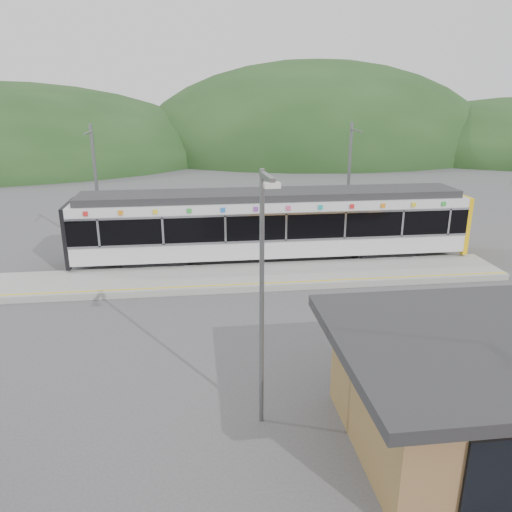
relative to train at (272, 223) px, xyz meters
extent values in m
plane|color=#4C4C4F|center=(-2.17, -6.00, -2.06)|extent=(120.00, 120.00, 0.00)
ellipsoid|color=#1E3D19|center=(13.83, 48.00, -2.06)|extent=(52.00, 39.00, 26.00)
cube|color=#9E9E99|center=(-2.17, -2.70, -1.91)|extent=(26.00, 3.20, 0.30)
cube|color=yellow|center=(-2.17, -4.00, -1.76)|extent=(26.00, 0.10, 0.01)
cube|color=black|center=(-6.02, 0.00, -1.76)|extent=(3.20, 2.20, 0.56)
cube|color=black|center=(5.98, 0.00, -1.76)|extent=(3.20, 2.20, 0.56)
cube|color=silver|center=(-0.02, 0.00, -1.02)|extent=(20.00, 2.90, 0.92)
cube|color=black|center=(-0.02, 0.00, 0.16)|extent=(20.00, 2.96, 1.45)
cube|color=silver|center=(-0.02, -1.50, -0.51)|extent=(20.00, 0.05, 0.10)
cube|color=silver|center=(-0.02, -1.50, 0.84)|extent=(20.00, 0.05, 0.10)
cube|color=silver|center=(-0.02, 0.00, 1.11)|extent=(20.00, 2.90, 0.45)
cube|color=#2D2D30|center=(-0.02, 0.00, 1.52)|extent=(19.40, 2.50, 0.36)
cube|color=yellow|center=(10.10, 0.00, -0.16)|extent=(0.24, 2.92, 3.00)
cube|color=black|center=(-10.12, 0.00, -0.16)|extent=(0.20, 2.92, 3.00)
cube|color=silver|center=(-8.52, -1.50, 0.16)|extent=(0.10, 0.05, 1.35)
cube|color=silver|center=(-5.52, -1.50, 0.16)|extent=(0.10, 0.05, 1.35)
cube|color=silver|center=(-2.52, -1.50, 0.16)|extent=(0.10, 0.05, 1.35)
cube|color=silver|center=(0.48, -1.50, 0.16)|extent=(0.10, 0.05, 1.35)
cube|color=silver|center=(3.48, -1.50, 0.16)|extent=(0.10, 0.05, 1.35)
cube|color=silver|center=(6.48, -1.50, 0.16)|extent=(0.10, 0.05, 1.35)
cube|color=silver|center=(8.98, -1.50, 0.16)|extent=(0.10, 0.05, 1.35)
cube|color=red|center=(-9.02, -1.49, 1.12)|extent=(0.22, 0.04, 0.22)
cube|color=orange|center=(-7.42, -1.49, 1.12)|extent=(0.22, 0.04, 0.22)
cube|color=yellow|center=(-5.82, -1.49, 1.12)|extent=(0.22, 0.04, 0.22)
cube|color=green|center=(-4.22, -1.49, 1.12)|extent=(0.22, 0.04, 0.22)
cube|color=blue|center=(-2.62, -1.49, 1.12)|extent=(0.22, 0.04, 0.22)
cube|color=purple|center=(-1.02, -1.49, 1.12)|extent=(0.22, 0.04, 0.22)
cube|color=#E54C8C|center=(0.58, -1.49, 1.12)|extent=(0.22, 0.04, 0.22)
cube|color=#19A5A5|center=(2.18, -1.49, 1.12)|extent=(0.22, 0.04, 0.22)
cube|color=red|center=(3.78, -1.49, 1.12)|extent=(0.22, 0.04, 0.22)
cube|color=orange|center=(5.38, -1.49, 1.12)|extent=(0.22, 0.04, 0.22)
cube|color=yellow|center=(6.98, -1.49, 1.12)|extent=(0.22, 0.04, 0.22)
cube|color=green|center=(8.58, -1.49, 1.12)|extent=(0.22, 0.04, 0.22)
cylinder|color=slate|center=(-9.17, 2.60, 1.44)|extent=(0.18, 0.18, 7.00)
cube|color=slate|center=(-9.17, 1.80, 4.54)|extent=(0.08, 1.80, 0.08)
cylinder|color=slate|center=(4.83, 2.60, 1.44)|extent=(0.18, 0.18, 7.00)
cube|color=slate|center=(4.83, 1.80, 4.54)|extent=(0.08, 1.80, 0.08)
cube|color=black|center=(1.83, -17.55, -0.96)|extent=(1.40, 0.08, 2.20)
cylinder|color=slate|center=(-2.35, -13.44, 1.37)|extent=(0.12, 0.12, 6.88)
cube|color=slate|center=(-2.35, -13.96, 4.70)|extent=(0.20, 1.15, 0.12)
cube|color=silver|center=(-2.35, -14.47, 4.61)|extent=(0.36, 0.20, 0.12)
camera|label=1|loc=(-3.92, -24.91, 6.50)|focal=35.00mm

